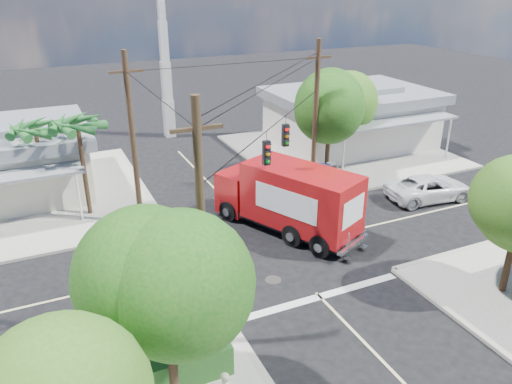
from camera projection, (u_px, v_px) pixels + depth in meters
ground at (273, 249)px, 24.03m from camera, size 120.00×120.00×0.00m
sidewalk_ne at (339, 151)px, 37.23m from camera, size 14.12×14.12×0.14m
sidewalk_nw at (22, 201)px, 28.92m from camera, size 14.12×14.12×0.14m
road_markings at (288, 263)px, 22.80m from camera, size 32.00×32.00×0.01m
building_ne at (351, 116)px, 37.86m from camera, size 11.80×10.20×4.50m
radio_tower at (165, 66)px, 38.65m from camera, size 0.80×0.80×17.00m
tree_sw_front at (167, 291)px, 13.35m from camera, size 3.88×3.78×6.03m
tree_ne_front at (331, 106)px, 30.52m from camera, size 4.21×4.14×6.66m
tree_ne_back at (345, 104)px, 33.58m from camera, size 3.77×3.66×5.82m
palm_nw_front at (78, 126)px, 25.41m from camera, size 3.01×3.08×5.59m
palm_nw_back at (35, 130)px, 26.05m from camera, size 3.01×3.08×5.19m
utility_poles at (228, 152)px, 22.90m from camera, size 12.00×10.68×9.00m
picket_fence at (135, 360)px, 16.11m from camera, size 5.94×0.06×1.00m
hedge_sw at (134, 378)px, 15.37m from camera, size 6.20×1.20×1.10m
vending_boxes at (322, 173)px, 31.41m from camera, size 1.90×0.50×1.10m
delivery_truck at (289, 198)px, 25.11m from camera, size 5.60×8.38×3.53m
parked_car at (429, 188)px, 29.13m from camera, size 5.41×2.95×1.44m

